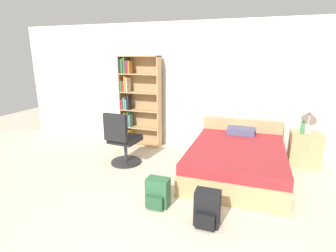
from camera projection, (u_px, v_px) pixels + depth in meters
ground_plane at (152, 249)px, 2.71m from camera, size 14.00×14.00×0.00m
wall_back at (211, 88)px, 5.32m from camera, size 9.00×0.06×2.60m
bookshelf at (136, 101)px, 5.69m from camera, size 0.90×0.27×1.93m
bed at (237, 159)px, 4.40m from camera, size 1.51×2.05×0.74m
office_chair at (123, 141)px, 4.69m from camera, size 0.55×0.61×0.99m
nightstand at (305, 149)px, 4.71m from camera, size 0.52×0.45×0.62m
table_lamp at (311, 108)px, 4.53m from camera, size 0.27×0.27×0.54m
water_bottle at (303, 128)px, 4.54m from camera, size 0.07×0.07×0.23m
backpack_black at (207, 209)px, 3.06m from camera, size 0.29×0.25×0.43m
backpack_green at (158, 193)px, 3.46m from camera, size 0.30×0.26×0.39m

